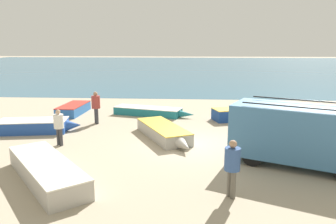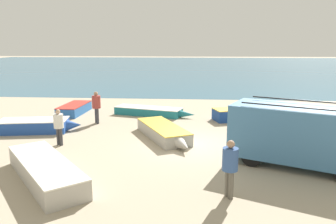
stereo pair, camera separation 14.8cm
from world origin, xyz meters
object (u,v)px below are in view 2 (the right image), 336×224
(fishing_rowboat_6, at_px, (243,114))
(parked_van, at_px, (302,134))
(fishing_rowboat_3, at_px, (36,126))
(fishing_rowboat_4, at_px, (75,108))
(fisherman_0, at_px, (96,105))
(fisherman_2, at_px, (59,124))
(fishing_rowboat_5, at_px, (43,168))
(fishing_rowboat_0, at_px, (164,132))
(fisherman_1, at_px, (230,164))
(fishing_rowboat_1, at_px, (151,111))

(fishing_rowboat_6, bearing_deg, parked_van, -99.97)
(parked_van, xyz_separation_m, fishing_rowboat_3, (-11.78, 3.90, -0.89))
(fishing_rowboat_4, bearing_deg, fishing_rowboat_3, 176.71)
(fisherman_0, bearing_deg, fisherman_2, -131.96)
(fisherman_0, xyz_separation_m, fisherman_2, (-0.48, -4.05, -0.11))
(fishing_rowboat_3, bearing_deg, fishing_rowboat_6, 7.84)
(fishing_rowboat_5, xyz_separation_m, fisherman_0, (-0.41, 7.56, 0.74))
(fishing_rowboat_0, relative_size, fisherman_0, 2.58)
(fisherman_1, bearing_deg, fishing_rowboat_4, 100.72)
(fishing_rowboat_1, bearing_deg, fisherman_1, -55.63)
(fishing_rowboat_3, relative_size, fisherman_0, 2.33)
(parked_van, bearing_deg, fishing_rowboat_0, 173.22)
(fishing_rowboat_4, bearing_deg, fishing_rowboat_5, -164.27)
(fisherman_1, distance_m, fisherman_2, 8.20)
(fishing_rowboat_6, bearing_deg, fishing_rowboat_0, -153.30)
(fisherman_2, bearing_deg, parked_van, -76.67)
(fisherman_0, relative_size, fisherman_2, 1.12)
(fishing_rowboat_0, bearing_deg, fisherman_1, -4.64)
(fishing_rowboat_4, distance_m, fishing_rowboat_6, 10.49)
(fishing_rowboat_5, bearing_deg, fisherman_1, -139.45)
(fishing_rowboat_0, distance_m, fishing_rowboat_6, 5.94)
(fishing_rowboat_3, bearing_deg, fishing_rowboat_0, -15.81)
(fishing_rowboat_0, relative_size, fishing_rowboat_1, 0.90)
(fishing_rowboat_4, relative_size, fishing_rowboat_5, 0.77)
(fisherman_1, relative_size, fisherman_2, 1.07)
(fishing_rowboat_0, relative_size, fisherman_1, 2.69)
(fishing_rowboat_0, bearing_deg, fishing_rowboat_3, -122.60)
(fisherman_0, height_order, fisherman_2, fisherman_0)
(parked_van, height_order, fishing_rowboat_1, parked_van)
(fishing_rowboat_5, relative_size, fishing_rowboat_6, 1.26)
(parked_van, distance_m, fisherman_2, 9.86)
(fishing_rowboat_1, distance_m, fishing_rowboat_4, 4.91)
(fishing_rowboat_1, relative_size, fishing_rowboat_6, 1.33)
(fishing_rowboat_0, xyz_separation_m, fishing_rowboat_4, (-6.17, 5.24, 0.01))
(fishing_rowboat_3, relative_size, fisherman_1, 2.42)
(fishing_rowboat_0, xyz_separation_m, fishing_rowboat_1, (-1.27, 4.96, -0.04))
(fisherman_0, bearing_deg, fishing_rowboat_1, 5.66)
(fishing_rowboat_5, xyz_separation_m, fisherman_1, (5.98, -0.97, 0.70))
(fishing_rowboat_3, distance_m, fisherman_1, 11.14)
(fishing_rowboat_1, height_order, fisherman_1, fisherman_1)
(fisherman_0, bearing_deg, fishing_rowboat_4, 94.56)
(fishing_rowboat_6, relative_size, fisherman_2, 2.42)
(fishing_rowboat_0, relative_size, fishing_rowboat_6, 1.19)
(fishing_rowboat_3, xyz_separation_m, fisherman_2, (2.09, -2.11, 0.64))
(fishing_rowboat_4, height_order, fishing_rowboat_6, fishing_rowboat_6)
(fishing_rowboat_5, distance_m, fisherman_1, 6.10)
(fishing_rowboat_6, bearing_deg, fisherman_2, -164.90)
(fishing_rowboat_0, xyz_separation_m, fisherman_2, (-4.46, -1.44, 0.67))
(fishing_rowboat_5, distance_m, fisherman_0, 7.61)
(fishing_rowboat_0, height_order, fisherman_2, fisherman_2)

